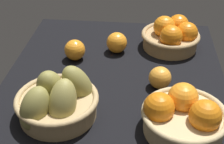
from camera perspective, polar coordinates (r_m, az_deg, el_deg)
name	(u,v)px	position (r cm, az deg, el deg)	size (l,w,h in cm)	color
market_tray	(115,81)	(109.15, 0.48, -1.52)	(84.00, 72.00, 3.00)	black
basket_near_right_pears	(57,101)	(91.19, -9.47, -4.95)	(24.29, 23.55, 15.61)	tan
basket_far_right	(183,116)	(87.61, 12.26, -7.43)	(22.50, 22.50, 12.01)	tan
basket_far_left	(172,36)	(124.84, 10.41, 6.25)	(21.75, 21.75, 12.18)	tan
loose_orange_front_gap	(160,78)	(102.89, 8.34, -0.98)	(7.04, 7.04, 7.04)	#F49E33
loose_orange_back_gap	(75,50)	(116.76, -6.47, 3.83)	(7.38, 7.38, 7.38)	orange
loose_orange_side_gap	(117,43)	(120.52, 0.84, 5.13)	(7.57, 7.57, 7.57)	orange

